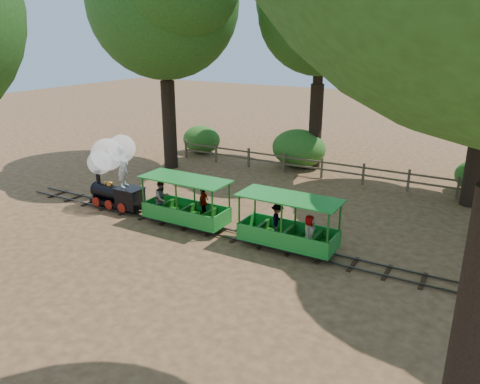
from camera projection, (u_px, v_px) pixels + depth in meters
The scene contains 9 objects.
ground at pixel (264, 244), 15.46m from camera, with size 90.00×90.00×0.00m, color #A57247.
track at pixel (264, 242), 15.44m from camera, with size 22.00×1.00×0.10m.
locomotive at pixel (112, 166), 18.12m from camera, with size 2.67×1.25×3.06m.
carriage_front at pixel (182, 205), 16.75m from camera, with size 3.26×1.33×1.69m.
carriage_rear at pixel (289, 229), 14.81m from camera, with size 3.26×1.33×1.69m.
oak_nc at pixel (322, 4), 21.74m from camera, with size 7.44×6.55×10.58m.
fence at pixel (342, 169), 21.84m from camera, with size 18.10×0.10×1.00m.
shrub_west at pixel (202, 139), 27.00m from camera, with size 2.29×1.76×1.58m, color #2D6B1E.
shrub_mid_w at pixel (299, 148), 24.09m from camera, with size 2.85×2.19×1.97m, color #2D6B1E.
Camera 1 is at (6.32, -12.61, 6.61)m, focal length 35.00 mm.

